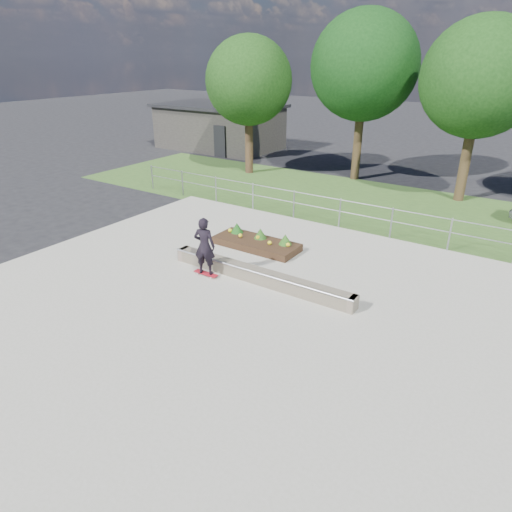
# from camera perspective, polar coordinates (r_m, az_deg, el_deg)

# --- Properties ---
(ground) EXTENTS (120.00, 120.00, 0.00)m
(ground) POSITION_cam_1_polar(r_m,az_deg,el_deg) (12.01, -4.83, -7.01)
(ground) COLOR black
(ground) RESTS_ON ground
(grass_verge) EXTENTS (30.00, 8.00, 0.02)m
(grass_verge) POSITION_cam_1_polar(r_m,az_deg,el_deg) (20.98, 14.26, 6.15)
(grass_verge) COLOR #315020
(grass_verge) RESTS_ON ground
(concrete_slab) EXTENTS (15.00, 15.00, 0.06)m
(concrete_slab) POSITION_cam_1_polar(r_m,az_deg,el_deg) (12.00, -4.83, -6.88)
(concrete_slab) COLOR gray
(concrete_slab) RESTS_ON ground
(fence) EXTENTS (20.06, 0.06, 1.20)m
(fence) POSITION_cam_1_polar(r_m,az_deg,el_deg) (17.63, 10.45, 5.74)
(fence) COLOR #9C9FA5
(fence) RESTS_ON ground
(building) EXTENTS (8.40, 5.40, 3.00)m
(building) POSITION_cam_1_polar(r_m,az_deg,el_deg) (33.43, -4.58, 15.87)
(building) COLOR #282724
(building) RESTS_ON ground
(tree_far_left) EXTENTS (4.55, 4.55, 7.15)m
(tree_far_left) POSITION_cam_1_polar(r_m,az_deg,el_deg) (25.55, -0.92, 21.01)
(tree_far_left) COLOR #362215
(tree_far_left) RESTS_ON ground
(tree_mid_left) EXTENTS (5.25, 5.25, 8.25)m
(tree_mid_left) POSITION_cam_1_polar(r_m,az_deg,el_deg) (24.68, 13.39, 22.07)
(tree_mid_left) COLOR #302213
(tree_mid_left) RESTS_ON ground
(tree_mid_right) EXTENTS (4.90, 4.90, 7.70)m
(tree_mid_right) POSITION_cam_1_polar(r_m,az_deg,el_deg) (22.26, 26.27, 19.28)
(tree_mid_right) COLOR #352515
(tree_mid_right) RESTS_ON ground
(grind_ledge) EXTENTS (6.00, 0.44, 0.43)m
(grind_ledge) POSITION_cam_1_polar(r_m,az_deg,el_deg) (13.24, 0.36, -2.50)
(grind_ledge) COLOR brown
(grind_ledge) RESTS_ON concrete_slab
(planter_bed) EXTENTS (3.00, 1.20, 0.61)m
(planter_bed) POSITION_cam_1_polar(r_m,az_deg,el_deg) (15.70, 0.13, 1.80)
(planter_bed) COLOR black
(planter_bed) RESTS_ON concrete_slab
(skateboarder) EXTENTS (0.80, 0.60, 1.83)m
(skateboarder) POSITION_cam_1_polar(r_m,az_deg,el_deg) (13.42, -6.46, 1.21)
(skateboarder) COLOR silver
(skateboarder) RESTS_ON concrete_slab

